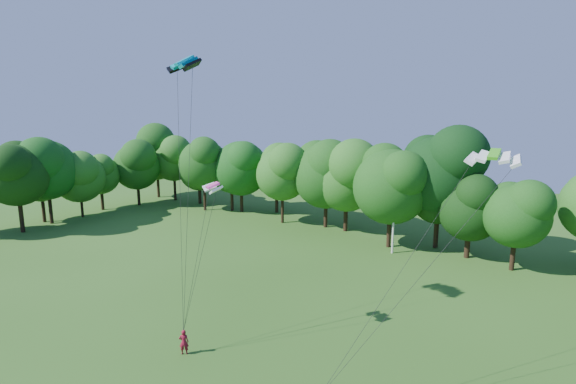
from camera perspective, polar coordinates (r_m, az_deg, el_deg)
The scene contains 8 objects.
utility_pole at distance 48.62m, azimuth 13.30°, elevation -2.49°, with size 1.68×0.70×8.83m.
kite_flyer_left at distance 30.66m, azimuth -13.08°, elevation -18.06°, with size 0.60×0.40×1.65m, color maroon.
kite_teal at distance 31.28m, azimuth -13.03°, elevation 15.95°, with size 3.14×2.01×0.75m.
kite_green at distance 27.09m, azimuth 24.71°, elevation 4.40°, with size 2.80×1.38×0.56m.
kite_pink at distance 28.79m, azimuth -9.54°, elevation 0.84°, with size 1.88×1.41×0.38m.
tree_back_west at distance 66.11m, azimuth -6.02°, elevation 4.31°, with size 8.83×8.83×12.84m.
tree_back_center at distance 51.08m, azimuth 18.68°, elevation 2.54°, with size 9.49×9.49×13.80m.
tree_flank_west at distance 66.91m, azimuth -28.37°, elevation 3.00°, with size 8.65×8.65×12.58m.
Camera 1 is at (18.17, -12.39, 15.53)m, focal length 28.00 mm.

